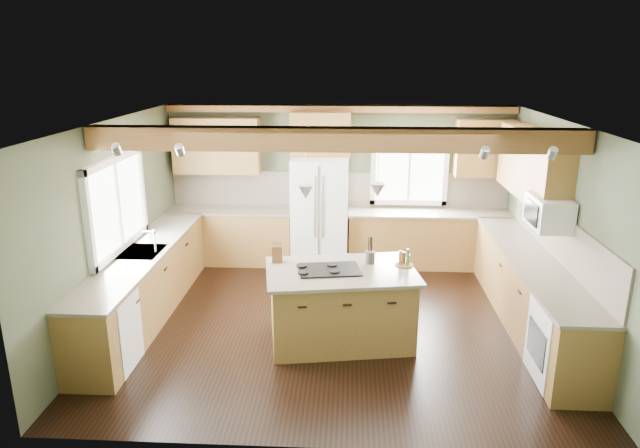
{
  "coord_description": "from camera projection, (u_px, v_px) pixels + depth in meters",
  "views": [
    {
      "loc": [
        0.19,
        -6.79,
        3.38
      ],
      "look_at": [
        -0.2,
        0.3,
        1.25
      ],
      "focal_mm": 32.0,
      "sensor_mm": 36.0,
      "label": 1
    }
  ],
  "objects": [
    {
      "name": "ceiling",
      "position": [
        335.0,
        122.0,
        6.73
      ],
      "size": [
        5.6,
        5.6,
        0.0
      ],
      "primitive_type": "plane",
      "rotation": [
        3.14,
        0.0,
        0.0
      ],
      "color": "silver",
      "rests_on": "wall_back"
    },
    {
      "name": "upper_cab_right",
      "position": [
        532.0,
        165.0,
        7.64
      ],
      "size": [
        0.35,
        2.2,
        0.9
      ],
      "primitive_type": "cube",
      "color": "brown",
      "rests_on": "wall_right"
    },
    {
      "name": "counter_left",
      "position": [
        142.0,
        253.0,
        7.4
      ],
      "size": [
        0.64,
        3.74,
        0.04
      ],
      "primitive_type": "cube",
      "color": "brown",
      "rests_on": "base_cab_left"
    },
    {
      "name": "backsplash_right",
      "position": [
        560.0,
        237.0,
        7.03
      ],
      "size": [
        0.03,
        3.7,
        0.58
      ],
      "primitive_type": "cube",
      "color": "brown",
      "rests_on": "wall_right"
    },
    {
      "name": "base_cab_back_right",
      "position": [
        429.0,
        240.0,
        9.38
      ],
      "size": [
        2.62,
        0.6,
        0.88
      ],
      "primitive_type": "cube",
      "color": "brown",
      "rests_on": "floor"
    },
    {
      "name": "pendant_right",
      "position": [
        378.0,
        190.0,
        6.52
      ],
      "size": [
        0.18,
        0.18,
        0.16
      ],
      "primitive_type": "cone",
      "rotation": [
        3.14,
        0.0,
        0.0
      ],
      "color": "#B2B2B7",
      "rests_on": "ceiling"
    },
    {
      "name": "backsplash_back",
      "position": [
        339.0,
        189.0,
        9.51
      ],
      "size": [
        5.58,
        0.03,
        0.58
      ],
      "primitive_type": "cube",
      "color": "brown",
      "rests_on": "wall_back"
    },
    {
      "name": "dishwasher",
      "position": [
        105.0,
        332.0,
        6.29
      ],
      "size": [
        0.6,
        0.6,
        0.84
      ],
      "primitive_type": "cube",
      "color": "white",
      "rests_on": "floor"
    },
    {
      "name": "pendant_left",
      "position": [
        306.0,
        192.0,
        6.44
      ],
      "size": [
        0.18,
        0.18,
        0.16
      ],
      "primitive_type": "cone",
      "rotation": [
        3.14,
        0.0,
        0.0
      ],
      "color": "#B2B2B7",
      "rests_on": "ceiling"
    },
    {
      "name": "wall_left",
      "position": [
        115.0,
        224.0,
        7.25
      ],
      "size": [
        0.0,
        5.0,
        5.0
      ],
      "primitive_type": "plane",
      "rotation": [
        1.57,
        0.0,
        1.57
      ],
      "color": "#3F4732",
      "rests_on": "ground"
    },
    {
      "name": "cooktop",
      "position": [
        329.0,
        270.0,
        6.74
      ],
      "size": [
        0.78,
        0.59,
        0.02
      ],
      "primitive_type": "cube",
      "rotation": [
        0.0,
        0.0,
        0.16
      ],
      "color": "black",
      "rests_on": "island_top"
    },
    {
      "name": "base_cab_right",
      "position": [
        530.0,
        294.0,
        7.27
      ],
      "size": [
        0.6,
        3.7,
        0.88
      ],
      "primitive_type": "cube",
      "color": "brown",
      "rests_on": "floor"
    },
    {
      "name": "upper_cab_over_fridge",
      "position": [
        321.0,
        134.0,
        9.1
      ],
      "size": [
        0.96,
        0.35,
        0.7
      ],
      "primitive_type": "cube",
      "color": "brown",
      "rests_on": "wall_back"
    },
    {
      "name": "upper_cab_back_corner",
      "position": [
        484.0,
        148.0,
        9.02
      ],
      "size": [
        0.9,
        0.35,
        0.9
      ],
      "primitive_type": "cube",
      "color": "brown",
      "rests_on": "wall_back"
    },
    {
      "name": "wall_back",
      "position": [
        339.0,
        184.0,
        9.5
      ],
      "size": [
        5.6,
        0.0,
        5.6
      ],
      "primitive_type": "plane",
      "rotation": [
        1.57,
        0.0,
        0.0
      ],
      "color": "#3F4732",
      "rests_on": "ground"
    },
    {
      "name": "base_cab_left",
      "position": [
        145.0,
        286.0,
        7.53
      ],
      "size": [
        0.6,
        3.7,
        0.88
      ],
      "primitive_type": "cube",
      "color": "brown",
      "rests_on": "floor"
    },
    {
      "name": "faucet",
      "position": [
        155.0,
        242.0,
        7.35
      ],
      "size": [
        0.02,
        0.02,
        0.28
      ],
      "primitive_type": "cylinder",
      "color": "#B2B2B7",
      "rests_on": "sink"
    },
    {
      "name": "wall_right",
      "position": [
        563.0,
        231.0,
        6.96
      ],
      "size": [
        0.0,
        5.0,
        5.0
      ],
      "primitive_type": "plane",
      "rotation": [
        1.57,
        0.0,
        -1.57
      ],
      "color": "#3F4732",
      "rests_on": "ground"
    },
    {
      "name": "window_back",
      "position": [
        409.0,
        170.0,
        9.34
      ],
      "size": [
        1.1,
        0.04,
        1.0
      ],
      "primitive_type": "cube",
      "color": "white",
      "rests_on": "wall_back"
    },
    {
      "name": "upper_cab_back_left",
      "position": [
        217.0,
        146.0,
        9.25
      ],
      "size": [
        1.4,
        0.35,
        0.9
      ],
      "primitive_type": "cube",
      "color": "brown",
      "rests_on": "wall_back"
    },
    {
      "name": "counter_right",
      "position": [
        534.0,
        260.0,
        7.14
      ],
      "size": [
        0.64,
        3.74,
        0.04
      ],
      "primitive_type": "cube",
      "color": "brown",
      "rests_on": "base_cab_right"
    },
    {
      "name": "island_top",
      "position": [
        341.0,
        272.0,
        6.76
      ],
      "size": [
        1.92,
        1.39,
        0.04
      ],
      "primitive_type": "cube",
      "rotation": [
        0.0,
        0.0,
        0.16
      ],
      "color": "brown",
      "rests_on": "island"
    },
    {
      "name": "refrigerator",
      "position": [
        320.0,
        213.0,
        9.26
      ],
      "size": [
        0.9,
        0.74,
        1.8
      ],
      "primitive_type": "cube",
      "color": "white",
      "rests_on": "floor"
    },
    {
      "name": "utensil_crock",
      "position": [
        370.0,
        257.0,
        6.95
      ],
      "size": [
        0.13,
        0.13,
        0.15
      ],
      "primitive_type": "cylinder",
      "rotation": [
        0.0,
        0.0,
        -0.14
      ],
      "color": "#413934",
      "rests_on": "island_top"
    },
    {
      "name": "oven",
      "position": [
        565.0,
        344.0,
        6.03
      ],
      "size": [
        0.6,
        0.72,
        0.84
      ],
      "primitive_type": "cube",
      "color": "white",
      "rests_on": "floor"
    },
    {
      "name": "soffit_trim",
      "position": [
        340.0,
        109.0,
        9.04
      ],
      "size": [
        5.55,
        0.2,
        0.1
      ],
      "primitive_type": "cube",
      "color": "brown",
      "rests_on": "ceiling"
    },
    {
      "name": "base_cab_back_left",
      "position": [
        231.0,
        237.0,
        9.55
      ],
      "size": [
        2.02,
        0.6,
        0.88
      ],
      "primitive_type": "cube",
      "color": "brown",
      "rests_on": "floor"
    },
    {
      "name": "window_left",
      "position": [
        116.0,
        204.0,
        7.23
      ],
      "size": [
        0.04,
        1.6,
        1.05
      ],
      "primitive_type": "cube",
      "color": "white",
      "rests_on": "wall_left"
    },
    {
      "name": "ceiling_beam",
      "position": [
        334.0,
        139.0,
        6.32
      ],
      "size": [
        5.55,
        0.26,
        0.26
      ],
      "primitive_type": "cube",
      "color": "brown",
      "rests_on": "ceiling"
    },
    {
      "name": "counter_back_right",
      "position": [
        430.0,
        213.0,
        9.24
      ],
      "size": [
        2.66,
        0.64,
        0.04
      ],
      "primitive_type": "cube",
      "color": "brown",
      "rests_on": "base_cab_back_right"
    },
    {
      "name": "sink",
      "position": [
        142.0,
        252.0,
        7.4
      ],
      "size": [
        0.5,
        0.65,
        0.03
      ],
      "primitive_type": "cube",
      "color": "#262628",
      "rests_on": "counter_left"
    },
    {
      "name": "knife_block",
      "position": [
        277.0,
        254.0,
        6.98
      ],
      "size": [
        0.13,
        0.1,
        0.21
      ],
      "primitive_type": "cube",
      "rotation": [
        0.0,
        0.0,
        0.06
      ],
      "color": "brown",
      "rests_on": "island_top"
    },
    {
      "name": "island",
      "position": [
        341.0,
        307.0,
        6.89
      ],
      "size": [
        1.79,
        1.26,
        0.88
      ],
      "primitive_type": "cube",
      "rotation": [
        0.0,
        0.0,
        0.16
      ],
      "color": "brown",
      "rests_on": "floor"
    },
    {
      "name": "bottle_tray",
      "position": [
        404.0,
        258.0,
        6.87
      ],
      "size": [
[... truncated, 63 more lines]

